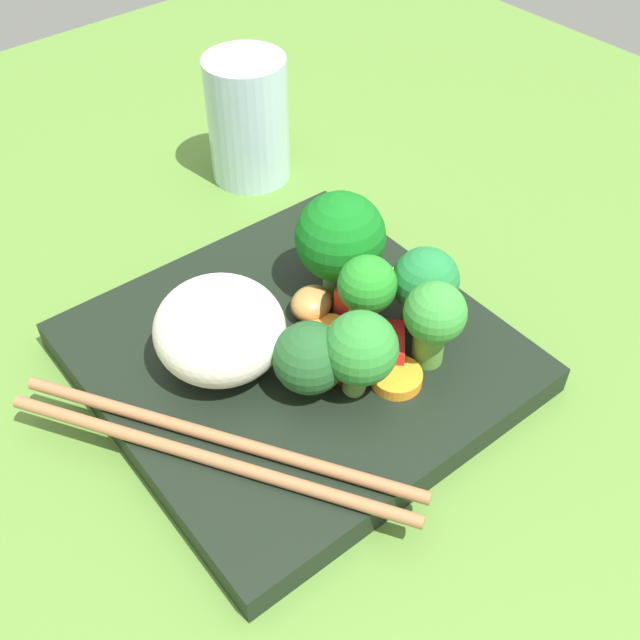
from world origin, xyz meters
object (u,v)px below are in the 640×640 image
carrot_slice_1 (402,283)px  drinking_glass (248,119)px  rice_mound (220,330)px  broccoli_floret_5 (360,350)px  chopstick_pair (212,447)px  square_plate (296,357)px

carrot_slice_1 → drinking_glass: bearing=-5.8°
rice_mound → broccoli_floret_5: 8.41cm
drinking_glass → chopstick_pair: bearing=139.3°
square_plate → drinking_glass: drinking_glass is taller
square_plate → broccoli_floret_5: 6.77cm
square_plate → carrot_slice_1: carrot_slice_1 is taller
drinking_glass → rice_mound: bearing=139.3°
rice_mound → drinking_glass: size_ratio=0.76×
rice_mound → carrot_slice_1: (-2.10, -13.19, -2.62)cm
rice_mound → broccoli_floret_5: bearing=-145.2°
chopstick_pair → drinking_glass: bearing=108.9°
broccoli_floret_5 → chopstick_pair: 9.75cm
rice_mound → chopstick_pair: bearing=139.5°
broccoli_floret_5 → square_plate: bearing=6.8°
square_plate → carrot_slice_1: (-0.32, -9.00, 1.22)cm
broccoli_floret_5 → chopstick_pair: broccoli_floret_5 is taller
carrot_slice_1 → square_plate: bearing=87.9°
chopstick_pair → drinking_glass: 30.01cm
square_plate → rice_mound: rice_mound is taller
broccoli_floret_5 → drinking_glass: (24.55, -10.40, -0.27)cm
broccoli_floret_5 → rice_mound: bearing=34.8°
rice_mound → square_plate: bearing=-113.0°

